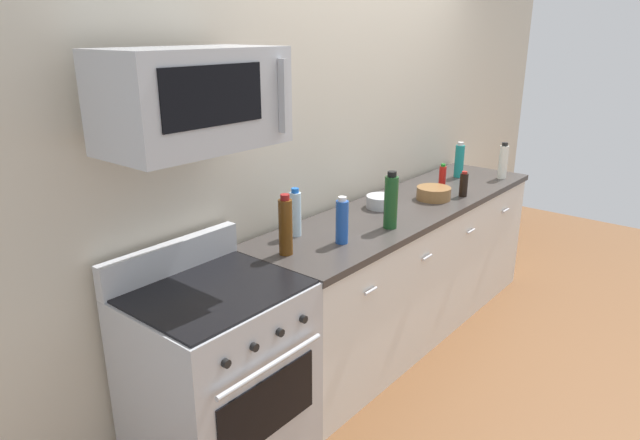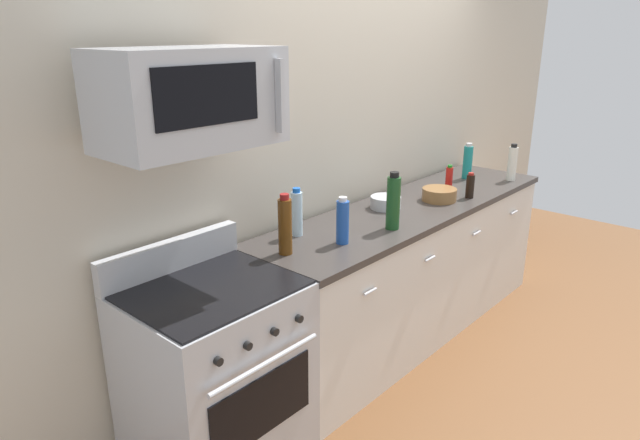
% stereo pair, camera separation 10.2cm
% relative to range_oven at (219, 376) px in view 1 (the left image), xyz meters
% --- Properties ---
extents(ground_plane, '(6.79, 6.79, 0.00)m').
position_rel_range_oven_xyz_m(ground_plane, '(1.66, -0.00, -0.47)').
color(ground_plane, brown).
extents(back_wall, '(5.66, 0.10, 2.70)m').
position_rel_range_oven_xyz_m(back_wall, '(1.66, 0.41, 0.88)').
color(back_wall, beige).
rests_on(back_wall, ground_plane).
extents(counter_unit, '(2.57, 0.66, 0.92)m').
position_rel_range_oven_xyz_m(counter_unit, '(1.66, -0.00, -0.01)').
color(counter_unit, silver).
rests_on(counter_unit, ground_plane).
extents(range_oven, '(0.76, 0.69, 1.07)m').
position_rel_range_oven_xyz_m(range_oven, '(0.00, 0.00, 0.00)').
color(range_oven, '#B7BABF').
rests_on(range_oven, ground_plane).
extents(microwave, '(0.74, 0.44, 0.40)m').
position_rel_range_oven_xyz_m(microwave, '(0.00, 0.04, 1.28)').
color(microwave, '#B7BABF').
extents(bottle_hot_sauce_red, '(0.05, 0.05, 0.19)m').
position_rel_range_oven_xyz_m(bottle_hot_sauce_red, '(2.10, -0.01, 0.54)').
color(bottle_hot_sauce_red, '#B21914').
rests_on(bottle_hot_sauce_red, countertop_slab).
extents(bottle_soy_sauce_dark, '(0.06, 0.06, 0.18)m').
position_rel_range_oven_xyz_m(bottle_soy_sauce_dark, '(2.06, -0.20, 0.53)').
color(bottle_soy_sauce_dark, black).
rests_on(bottle_soy_sauce_dark, countertop_slab).
extents(bottle_vinegar_white, '(0.07, 0.07, 0.28)m').
position_rel_range_oven_xyz_m(bottle_vinegar_white, '(2.70, -0.21, 0.58)').
color(bottle_vinegar_white, silver).
rests_on(bottle_vinegar_white, countertop_slab).
extents(bottle_wine_green, '(0.08, 0.08, 0.34)m').
position_rel_range_oven_xyz_m(bottle_wine_green, '(1.19, -0.16, 0.61)').
color(bottle_wine_green, '#19471E').
rests_on(bottle_wine_green, countertop_slab).
extents(bottle_water_clear, '(0.06, 0.06, 0.27)m').
position_rel_range_oven_xyz_m(bottle_water_clear, '(0.75, 0.17, 0.58)').
color(bottle_water_clear, silver).
rests_on(bottle_water_clear, countertop_slab).
extents(bottle_wine_amber, '(0.07, 0.07, 0.32)m').
position_rel_range_oven_xyz_m(bottle_wine_amber, '(0.51, 0.03, 0.60)').
color(bottle_wine_amber, '#59330F').
rests_on(bottle_wine_amber, countertop_slab).
extents(bottle_soda_blue, '(0.07, 0.07, 0.26)m').
position_rel_range_oven_xyz_m(bottle_soda_blue, '(0.82, -0.09, 0.57)').
color(bottle_soda_blue, '#1E4CA5').
rests_on(bottle_soda_blue, countertop_slab).
extents(bottle_sparkling_teal, '(0.07, 0.07, 0.27)m').
position_rel_range_oven_xyz_m(bottle_sparkling_teal, '(2.53, 0.07, 0.58)').
color(bottle_sparkling_teal, '#197F7A').
rests_on(bottle_sparkling_teal, countertop_slab).
extents(bowl_wooden_salad, '(0.23, 0.23, 0.08)m').
position_rel_range_oven_xyz_m(bowl_wooden_salad, '(1.86, -0.07, 0.50)').
color(bowl_wooden_salad, brown).
rests_on(bowl_wooden_salad, countertop_slab).
extents(bowl_steel_prep, '(0.20, 0.20, 0.08)m').
position_rel_range_oven_xyz_m(bowl_steel_prep, '(1.48, 0.09, 0.49)').
color(bowl_steel_prep, '#B2B5BA').
rests_on(bowl_steel_prep, countertop_slab).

